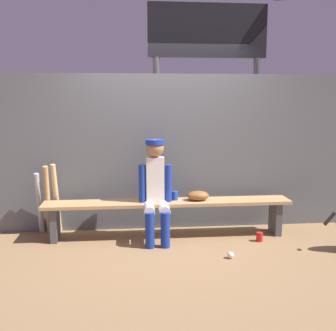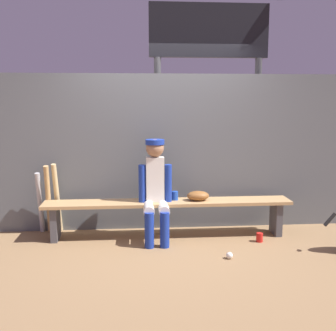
{
  "view_description": "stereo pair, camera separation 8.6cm",
  "coord_description": "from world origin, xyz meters",
  "px_view_note": "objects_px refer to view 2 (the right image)",
  "views": [
    {
      "loc": [
        -0.5,
        -5.05,
        1.72
      ],
      "look_at": [
        0.0,
        0.0,
        0.91
      ],
      "focal_mm": 44.58,
      "sensor_mm": 36.0,
      "label": 1
    },
    {
      "loc": [
        -0.42,
        -5.06,
        1.72
      ],
      "look_at": [
        0.0,
        0.0,
        0.91
      ],
      "focal_mm": 44.58,
      "sensor_mm": 36.0,
      "label": 2
    }
  ],
  "objects_px": {
    "baseball_glove": "(198,196)",
    "cup_on_ground": "(260,237)",
    "bat_aluminum_silver": "(40,203)",
    "cup_on_bench": "(175,196)",
    "player_seated": "(156,187)",
    "baseball": "(229,255)",
    "bat_wood_natural": "(57,198)",
    "scoreboard": "(213,60)",
    "bat_wood_tan": "(48,200)",
    "dugout_bench": "(168,208)"
  },
  "relations": [
    {
      "from": "scoreboard",
      "to": "player_seated",
      "type": "bearing_deg",
      "value": -128.78
    },
    {
      "from": "player_seated",
      "to": "cup_on_bench",
      "type": "relative_size",
      "value": 11.27
    },
    {
      "from": "bat_wood_tan",
      "to": "baseball",
      "type": "relative_size",
      "value": 12.49
    },
    {
      "from": "baseball",
      "to": "cup_on_bench",
      "type": "height_order",
      "value": "cup_on_bench"
    },
    {
      "from": "cup_on_bench",
      "to": "baseball_glove",
      "type": "bearing_deg",
      "value": -9.82
    },
    {
      "from": "cup_on_bench",
      "to": "scoreboard",
      "type": "distance_m",
      "value": 2.1
    },
    {
      "from": "bat_wood_tan",
      "to": "cup_on_ground",
      "type": "height_order",
      "value": "bat_wood_tan"
    },
    {
      "from": "player_seated",
      "to": "cup_on_ground",
      "type": "distance_m",
      "value": 1.41
    },
    {
      "from": "cup_on_ground",
      "to": "baseball_glove",
      "type": "bearing_deg",
      "value": 158.29
    },
    {
      "from": "bat_wood_tan",
      "to": "bat_aluminum_silver",
      "type": "height_order",
      "value": "bat_wood_tan"
    },
    {
      "from": "baseball_glove",
      "to": "bat_wood_tan",
      "type": "height_order",
      "value": "bat_wood_tan"
    },
    {
      "from": "bat_aluminum_silver",
      "to": "baseball",
      "type": "xyz_separation_m",
      "value": [
        2.24,
        -1.07,
        -0.37
      ]
    },
    {
      "from": "player_seated",
      "to": "bat_aluminum_silver",
      "type": "xyz_separation_m",
      "value": [
        -1.47,
        0.38,
        -0.27
      ]
    },
    {
      "from": "dugout_bench",
      "to": "baseball",
      "type": "relative_size",
      "value": 41.79
    },
    {
      "from": "bat_wood_natural",
      "to": "cup_on_ground",
      "type": "xyz_separation_m",
      "value": [
        2.51,
        -0.55,
        -0.41
      ]
    },
    {
      "from": "dugout_bench",
      "to": "bat_aluminum_silver",
      "type": "xyz_separation_m",
      "value": [
        -1.63,
        0.28,
        0.03
      ]
    },
    {
      "from": "bat_aluminum_silver",
      "to": "cup_on_ground",
      "type": "distance_m",
      "value": 2.81
    },
    {
      "from": "dugout_bench",
      "to": "baseball",
      "type": "distance_m",
      "value": 1.06
    },
    {
      "from": "dugout_bench",
      "to": "baseball_glove",
      "type": "height_order",
      "value": "baseball_glove"
    },
    {
      "from": "bat_wood_tan",
      "to": "bat_wood_natural",
      "type": "bearing_deg",
      "value": 28.13
    },
    {
      "from": "baseball_glove",
      "to": "bat_wood_natural",
      "type": "distance_m",
      "value": 1.81
    },
    {
      "from": "player_seated",
      "to": "baseball",
      "type": "height_order",
      "value": "player_seated"
    },
    {
      "from": "dugout_bench",
      "to": "scoreboard",
      "type": "bearing_deg",
      "value": 53.88
    },
    {
      "from": "dugout_bench",
      "to": "bat_wood_natural",
      "type": "xyz_separation_m",
      "value": [
        -1.41,
        0.27,
        0.09
      ]
    },
    {
      "from": "dugout_bench",
      "to": "cup_on_ground",
      "type": "relative_size",
      "value": 28.11
    },
    {
      "from": "bat_wood_natural",
      "to": "bat_aluminum_silver",
      "type": "relative_size",
      "value": 1.15
    },
    {
      "from": "baseball_glove",
      "to": "scoreboard",
      "type": "xyz_separation_m",
      "value": [
        0.36,
        1.01,
        1.75
      ]
    },
    {
      "from": "cup_on_bench",
      "to": "scoreboard",
      "type": "relative_size",
      "value": 0.03
    },
    {
      "from": "bat_wood_natural",
      "to": "scoreboard",
      "type": "bearing_deg",
      "value": 19.01
    },
    {
      "from": "baseball_glove",
      "to": "baseball",
      "type": "distance_m",
      "value": 0.96
    },
    {
      "from": "dugout_bench",
      "to": "scoreboard",
      "type": "distance_m",
      "value": 2.28
    },
    {
      "from": "scoreboard",
      "to": "bat_wood_natural",
      "type": "bearing_deg",
      "value": -160.99
    },
    {
      "from": "bat_aluminum_silver",
      "to": "scoreboard",
      "type": "xyz_separation_m",
      "value": [
        2.36,
        0.73,
        1.87
      ]
    },
    {
      "from": "baseball_glove",
      "to": "cup_on_bench",
      "type": "xyz_separation_m",
      "value": [
        -0.29,
        0.05,
        -0.01
      ]
    },
    {
      "from": "cup_on_ground",
      "to": "cup_on_bench",
      "type": "bearing_deg",
      "value": 161.53
    },
    {
      "from": "bat_aluminum_silver",
      "to": "scoreboard",
      "type": "bearing_deg",
      "value": 17.14
    },
    {
      "from": "player_seated",
      "to": "bat_aluminum_silver",
      "type": "relative_size",
      "value": 1.53
    },
    {
      "from": "baseball_glove",
      "to": "cup_on_bench",
      "type": "relative_size",
      "value": 2.55
    },
    {
      "from": "cup_on_bench",
      "to": "cup_on_ground",
      "type": "bearing_deg",
      "value": -18.47
    },
    {
      "from": "baseball_glove",
      "to": "cup_on_ground",
      "type": "bearing_deg",
      "value": -21.71
    },
    {
      "from": "dugout_bench",
      "to": "bat_wood_tan",
      "type": "xyz_separation_m",
      "value": [
        -1.51,
        0.21,
        0.08
      ]
    },
    {
      "from": "player_seated",
      "to": "scoreboard",
      "type": "distance_m",
      "value": 2.15
    },
    {
      "from": "scoreboard",
      "to": "baseball",
      "type": "bearing_deg",
      "value": -94.0
    },
    {
      "from": "bat_aluminum_silver",
      "to": "bat_wood_natural",
      "type": "bearing_deg",
      "value": -2.59
    },
    {
      "from": "dugout_bench",
      "to": "cup_on_ground",
      "type": "xyz_separation_m",
      "value": [
        1.1,
        -0.29,
        -0.32
      ]
    },
    {
      "from": "bat_aluminum_silver",
      "to": "cup_on_bench",
      "type": "bearing_deg",
      "value": -7.5
    },
    {
      "from": "bat_wood_natural",
      "to": "scoreboard",
      "type": "xyz_separation_m",
      "value": [
        2.15,
        0.74,
        1.82
      ]
    },
    {
      "from": "baseball",
      "to": "cup_on_ground",
      "type": "height_order",
      "value": "cup_on_ground"
    },
    {
      "from": "bat_wood_tan",
      "to": "cup_on_ground",
      "type": "xyz_separation_m",
      "value": [
        2.61,
        -0.5,
        -0.4
      ]
    },
    {
      "from": "baseball_glove",
      "to": "bat_aluminum_silver",
      "type": "distance_m",
      "value": 2.03
    }
  ]
}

